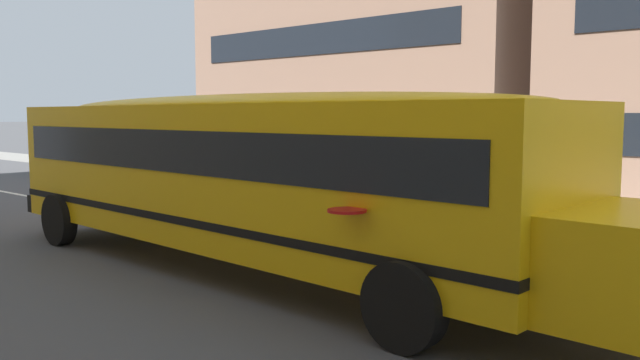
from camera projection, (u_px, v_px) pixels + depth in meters
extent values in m
plane|color=#4C4C4F|center=(325.00, 252.00, 11.69)|extent=(400.00, 400.00, 0.00)
cube|color=gray|center=(515.00, 207.00, 17.33)|extent=(120.00, 3.00, 0.01)
cube|color=silver|center=(325.00, 251.00, 11.69)|extent=(110.00, 0.16, 0.01)
cube|color=yellow|center=(244.00, 173.00, 10.24)|extent=(10.59, 2.77, 2.10)
cube|color=black|center=(86.00, 198.00, 14.01)|extent=(0.28, 2.39, 0.34)
cube|color=black|center=(244.00, 149.00, 10.20)|extent=(9.96, 2.79, 0.61)
cube|color=black|center=(245.00, 212.00, 10.30)|extent=(10.61, 2.80, 0.11)
ellipsoid|color=yellow|center=(244.00, 105.00, 10.13)|extent=(10.16, 2.57, 0.34)
cylinder|color=red|center=(347.00, 211.00, 6.95)|extent=(0.44, 0.44, 0.03)
cylinder|color=black|center=(515.00, 267.00, 8.44)|extent=(0.96, 0.30, 0.95)
cylinder|color=black|center=(404.00, 306.00, 6.73)|extent=(0.96, 0.30, 0.95)
cylinder|color=black|center=(169.00, 207.00, 13.96)|extent=(0.96, 0.30, 0.95)
cylinder|color=black|center=(59.00, 220.00, 12.25)|extent=(0.96, 0.30, 0.95)
cube|color=#195B66|center=(80.00, 158.00, 26.91)|extent=(3.93, 1.76, 0.70)
cube|color=black|center=(77.00, 141.00, 26.94)|extent=(2.22, 1.59, 0.64)
cylinder|color=black|center=(116.00, 167.00, 26.73)|extent=(0.60, 0.19, 0.60)
cylinder|color=black|center=(77.00, 169.00, 25.46)|extent=(0.60, 0.19, 0.60)
cylinder|color=black|center=(83.00, 164.00, 28.43)|extent=(0.60, 0.19, 0.60)
cylinder|color=black|center=(45.00, 166.00, 27.15)|extent=(0.60, 0.19, 0.60)
cube|color=black|center=(316.00, 128.00, 23.88)|extent=(11.82, 0.04, 1.10)
cube|color=black|center=(315.00, 39.00, 23.56)|extent=(11.82, 0.04, 1.10)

